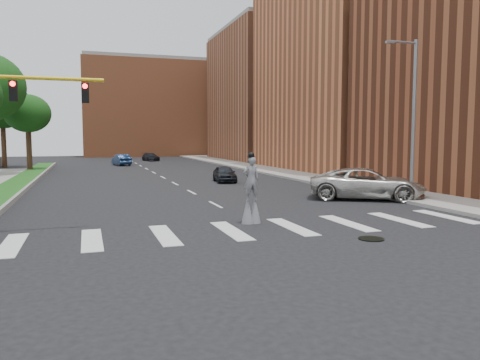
% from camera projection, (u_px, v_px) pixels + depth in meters
% --- Properties ---
extents(ground_plane, '(160.00, 160.00, 0.00)m').
position_uv_depth(ground_plane, '(272.00, 234.00, 17.54)').
color(ground_plane, black).
rests_on(ground_plane, ground).
extents(grass_median, '(2.00, 60.00, 0.25)m').
position_uv_depth(grass_median, '(13.00, 187.00, 32.86)').
color(grass_median, '#184F16').
rests_on(grass_median, ground).
extents(median_curb, '(0.20, 60.00, 0.28)m').
position_uv_depth(median_curb, '(29.00, 186.00, 33.18)').
color(median_curb, gray).
rests_on(median_curb, ground).
extents(sidewalk_right, '(5.00, 90.00, 0.18)m').
position_uv_depth(sidewalk_right, '(294.00, 174.00, 45.07)').
color(sidewalk_right, gray).
rests_on(sidewalk_right, ground).
extents(manhole, '(0.90, 0.90, 0.04)m').
position_uv_depth(manhole, '(371.00, 239.00, 16.58)').
color(manhole, black).
rests_on(manhole, ground).
extents(building_mid, '(16.00, 22.00, 24.00)m').
position_uv_depth(building_mid, '(355.00, 61.00, 51.67)').
color(building_mid, '#C96B3F').
rests_on(building_mid, ground).
extents(building_far, '(16.00, 22.00, 20.00)m').
position_uv_depth(building_far, '(272.00, 97.00, 74.55)').
color(building_far, '#9B5739').
rests_on(building_far, ground).
extents(building_backdrop, '(26.00, 14.00, 18.00)m').
position_uv_depth(building_backdrop, '(151.00, 110.00, 92.35)').
color(building_backdrop, '#C96B3F').
rests_on(building_backdrop, ground).
extents(streetlight, '(2.05, 0.20, 9.00)m').
position_uv_depth(streetlight, '(412.00, 114.00, 26.16)').
color(streetlight, slate).
rests_on(streetlight, ground).
extents(stilt_performer, '(0.84, 0.52, 2.99)m').
position_uv_depth(stilt_performer, '(251.00, 195.00, 19.59)').
color(stilt_performer, '#382316').
rests_on(stilt_performer, ground).
extents(suv_crossing, '(7.19, 5.89, 1.82)m').
position_uv_depth(suv_crossing, '(367.00, 184.00, 27.25)').
color(suv_crossing, beige).
rests_on(suv_crossing, ground).
extents(car_near, '(1.98, 4.03, 1.32)m').
position_uv_depth(car_near, '(225.00, 174.00, 37.82)').
color(car_near, black).
rests_on(car_near, ground).
extents(car_mid, '(2.36, 4.54, 1.42)m').
position_uv_depth(car_mid, '(121.00, 160.00, 59.81)').
color(car_mid, navy).
rests_on(car_mid, ground).
extents(car_far, '(2.56, 4.46, 1.22)m').
position_uv_depth(car_far, '(151.00, 157.00, 71.31)').
color(car_far, black).
rests_on(car_far, ground).
extents(tree_5, '(6.48, 6.48, 10.15)m').
position_uv_depth(tree_5, '(2.00, 105.00, 54.78)').
color(tree_5, '#382316').
rests_on(tree_5, ground).
extents(tree_6, '(4.68, 4.68, 8.08)m').
position_uv_depth(tree_6, '(28.00, 114.00, 48.84)').
color(tree_6, '#382316').
rests_on(tree_6, ground).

